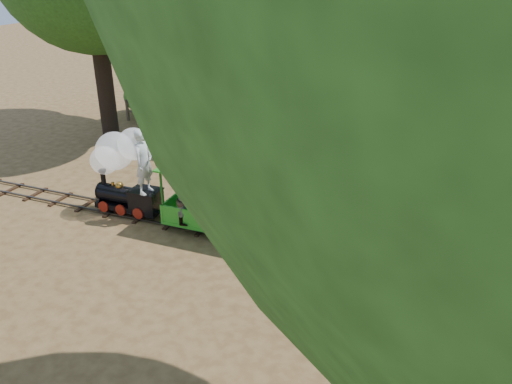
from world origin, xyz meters
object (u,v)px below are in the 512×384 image
(locomotive, at_px, (123,164))
(carriage_front, at_px, (220,207))
(fence, at_px, (316,130))
(carriage_rear, at_px, (380,235))

(locomotive, xyz_separation_m, carriage_front, (3.05, -0.11, -0.74))
(carriage_front, bearing_deg, fence, 86.69)
(carriage_front, relative_size, carriage_rear, 1.00)
(locomotive, distance_m, carriage_rear, 7.31)
(locomotive, height_order, carriage_front, locomotive)
(carriage_rear, xyz_separation_m, fence, (-3.76, 8.01, -0.22))
(carriage_front, relative_size, fence, 0.19)
(carriage_rear, height_order, fence, carriage_rear)
(carriage_front, height_order, fence, carriage_front)
(carriage_front, bearing_deg, locomotive, 177.98)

